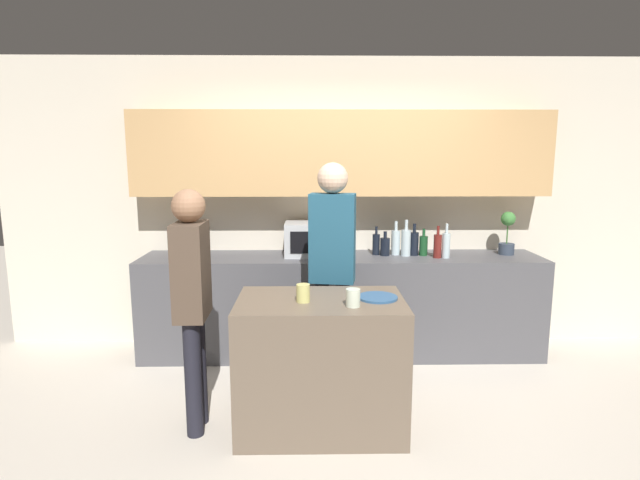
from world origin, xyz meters
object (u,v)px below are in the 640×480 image
(bottle_7, at_px, (446,245))
(bottle_0, at_px, (376,244))
(plate_on_island, at_px, (378,297))
(person_center, at_px, (332,255))
(bottle_5, at_px, (423,245))
(person_left, at_px, (192,291))
(potted_plant, at_px, (507,233))
(bottle_3, at_px, (406,242))
(microwave, at_px, (314,239))
(bottle_4, at_px, (414,243))
(cup_1, at_px, (303,293))
(bottle_1, at_px, (385,246))
(cup_0, at_px, (353,298))
(bottle_6, at_px, (438,246))
(bottle_2, at_px, (396,242))
(toaster, at_px, (190,246))

(bottle_7, bearing_deg, bottle_0, 165.55)
(plate_on_island, height_order, person_center, person_center)
(bottle_5, relative_size, person_left, 0.15)
(potted_plant, distance_m, bottle_3, 0.94)
(microwave, relative_size, person_left, 0.32)
(potted_plant, xyz_separation_m, bottle_5, (-0.78, -0.04, -0.10))
(bottle_4, bearing_deg, cup_1, -125.79)
(bottle_0, distance_m, bottle_1, 0.09)
(bottle_5, distance_m, cup_0, 1.65)
(bottle_1, height_order, bottle_4, bottle_4)
(person_center, bearing_deg, bottle_1, -115.92)
(bottle_0, relative_size, cup_0, 2.36)
(bottle_3, relative_size, person_center, 0.19)
(bottle_4, relative_size, bottle_7, 0.95)
(bottle_7, bearing_deg, person_left, -148.24)
(bottle_3, relative_size, cup_0, 2.96)
(bottle_0, relative_size, bottle_6, 0.91)
(bottle_2, xyz_separation_m, cup_1, (-0.82, -1.39, -0.09))
(bottle_4, distance_m, bottle_7, 0.29)
(bottle_6, relative_size, cup_1, 2.50)
(toaster, distance_m, plate_on_island, 2.04)
(bottle_3, height_order, bottle_7, bottle_3)
(bottle_3, bearing_deg, person_left, -141.04)
(bottle_0, bearing_deg, bottle_1, -27.34)
(bottle_0, xyz_separation_m, person_center, (-0.43, -0.75, 0.05))
(bottle_1, distance_m, bottle_6, 0.47)
(bottle_3, xyz_separation_m, person_center, (-0.69, -0.70, 0.02))
(bottle_5, xyz_separation_m, plate_on_island, (-0.58, -1.29, -0.11))
(bottle_1, relative_size, bottle_2, 0.72)
(bottle_1, distance_m, bottle_4, 0.27)
(microwave, relative_size, person_center, 0.30)
(person_left, bearing_deg, person_center, 122.35)
(microwave, relative_size, toaster, 2.00)
(potted_plant, xyz_separation_m, bottle_1, (-1.13, -0.04, -0.11))
(bottle_7, bearing_deg, cup_0, -124.77)
(toaster, height_order, bottle_3, bottle_3)
(bottle_2, height_order, plate_on_island, bottle_2)
(bottle_0, bearing_deg, potted_plant, -0.15)
(microwave, bearing_deg, plate_on_island, -72.73)
(person_left, bearing_deg, bottle_3, 127.72)
(microwave, height_order, bottle_4, microwave)
(bottle_6, xyz_separation_m, bottle_7, (0.07, -0.01, 0.01))
(bottle_6, xyz_separation_m, cup_1, (-1.17, -1.25, -0.08))
(plate_on_island, bearing_deg, toaster, 139.21)
(bottle_3, distance_m, bottle_6, 0.28)
(toaster, relative_size, cup_0, 2.34)
(cup_1, bearing_deg, potted_plant, 37.07)
(bottle_2, xyz_separation_m, bottle_7, (0.42, -0.15, -0.00))
(bottle_3, relative_size, bottle_6, 1.15)
(bottle_1, relative_size, bottle_7, 0.72)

